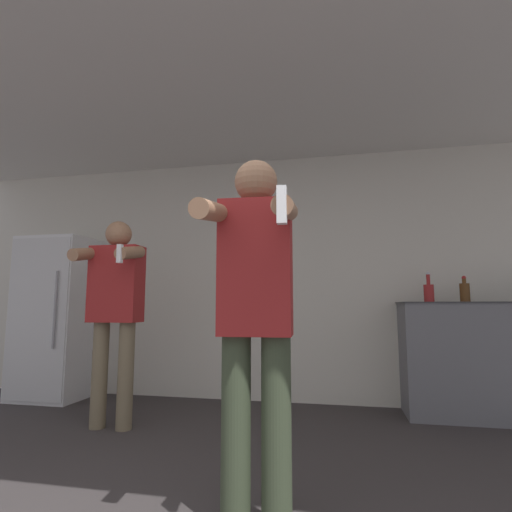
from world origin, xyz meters
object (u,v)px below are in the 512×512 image
(person_woman_foreground, at_px, (256,310))
(person_man_side, at_px, (115,301))
(refrigerator, at_px, (58,317))
(bottle_red_label, at_px, (465,291))
(bottle_amber_bourbon, at_px, (429,292))

(person_woman_foreground, height_order, person_man_side, person_man_side)
(refrigerator, distance_m, bottle_red_label, 4.09)
(bottle_amber_bourbon, bearing_deg, refrigerator, -179.47)
(bottle_red_label, xyz_separation_m, person_man_side, (-2.90, -0.88, -0.09))
(bottle_red_label, relative_size, person_man_side, 0.14)
(bottle_amber_bourbon, distance_m, person_woman_foreground, 2.38)
(bottle_amber_bourbon, xyz_separation_m, person_woman_foreground, (-1.17, -2.06, -0.15))
(refrigerator, bearing_deg, bottle_amber_bourbon, 0.53)
(person_man_side, bearing_deg, person_woman_foreground, -39.72)
(bottle_red_label, relative_size, person_woman_foreground, 0.14)
(bottle_amber_bourbon, height_order, person_man_side, person_man_side)
(person_man_side, bearing_deg, refrigerator, 144.56)
(bottle_red_label, distance_m, person_man_side, 3.03)
(person_woman_foreground, relative_size, person_man_side, 0.99)
(person_woman_foreground, bearing_deg, bottle_red_label, 54.58)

